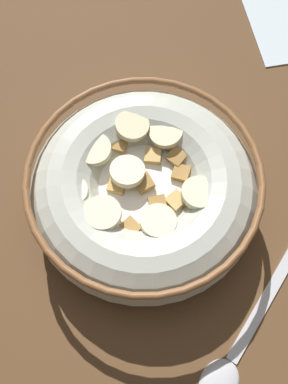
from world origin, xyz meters
The scene contains 4 objects.
ground_plane centered at (0.00, 0.00, -1.00)cm, with size 112.81×112.81×2.00cm, color brown.
cereal_bowl centered at (-0.01, -0.02, 3.41)cm, with size 19.78×19.78×6.41cm.
spoon centered at (14.77, 3.23, 0.33)cm, with size 11.95×14.28×0.80cm.
folded_napkin centered at (-16.90, 21.62, 0.15)cm, with size 12.68×7.61×0.30cm, color silver.
Camera 1 is at (14.94, -4.71, 39.78)cm, focal length 42.88 mm.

